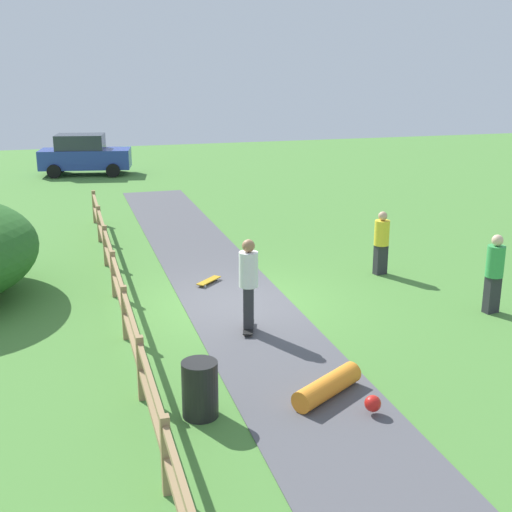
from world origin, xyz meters
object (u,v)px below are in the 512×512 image
bystander_yellow (381,240)px  parked_car_blue (84,155)px  skater_fallen (331,388)px  bystander_green (494,270)px  skater_riding (249,280)px  trash_bin (200,389)px  skateboard_loose (209,281)px

bystander_yellow → parked_car_blue: (-6.55, 18.16, 0.06)m
skater_fallen → bystander_green: size_ratio=0.82×
skater_riding → parked_car_blue: size_ratio=0.43×
trash_bin → parked_car_blue: bearing=91.6°
trash_bin → bystander_green: bystander_green is taller
skater_fallen → skateboard_loose: skater_fallen is taller
trash_bin → skater_fallen: (2.13, -0.08, -0.25)m
trash_bin → parked_car_blue: (-0.66, 23.94, 0.51)m
trash_bin → skateboard_loose: size_ratio=1.26×
trash_bin → skater_riding: (1.62, 3.04, 0.64)m
skater_riding → skateboard_loose: size_ratio=2.66×
skater_riding → bystander_green: bearing=-4.7°
trash_bin → skateboard_loose: (1.49, 6.20, -0.36)m
skateboard_loose → bystander_green: size_ratio=0.41×
bystander_green → trash_bin: bearing=-159.6°
bystander_yellow → bystander_green: (1.08, -3.17, 0.07)m
trash_bin → skateboard_loose: trash_bin is taller
bystander_yellow → parked_car_blue: parked_car_blue is taller
bystander_yellow → bystander_green: bystander_green is taller
skater_riding → skater_fallen: (0.51, -3.11, -0.89)m
skater_riding → skater_fallen: 3.28m
bystander_green → skateboard_loose: bearing=146.8°
skater_fallen → skateboard_loose: size_ratio=1.99×
skateboard_loose → skater_riding: bearing=-87.6°
trash_bin → parked_car_blue: 23.95m
trash_bin → skater_fallen: trash_bin is taller
parked_car_blue → bystander_green: bearing=-70.3°
skater_fallen → bystander_yellow: (3.76, 5.85, 0.70)m
skateboard_loose → bystander_yellow: size_ratio=0.44×
skateboard_loose → bystander_green: 6.62m
skater_fallen → parked_car_blue: parked_car_blue is taller
skateboard_loose → parked_car_blue: 17.89m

